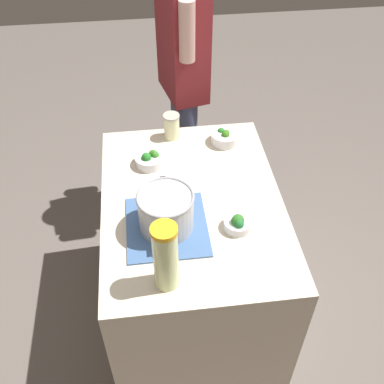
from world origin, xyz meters
name	(u,v)px	position (x,y,z in m)	size (l,w,h in m)	color
ground_plane	(192,309)	(0.00, 0.00, 0.00)	(8.00, 8.00, 0.00)	#645B55
counter_slab	(192,262)	(0.00, 0.00, 0.44)	(1.09, 0.79, 0.87)	beige
dish_cloth	(167,226)	(-0.14, 0.12, 0.88)	(0.36, 0.33, 0.01)	#446699
cooking_pot	(166,211)	(-0.14, 0.12, 0.97)	(0.30, 0.23, 0.17)	#B7B7BC
lemonade_pitcher	(166,257)	(-0.41, 0.14, 1.02)	(0.09, 0.09, 0.30)	beige
mason_jar	(172,126)	(0.47, 0.04, 0.94)	(0.08, 0.08, 0.13)	beige
broccoli_bowl_front	(150,159)	(0.27, 0.17, 0.90)	(0.14, 0.14, 0.08)	silver
broccoli_bowl_center	(225,137)	(0.39, -0.21, 0.90)	(0.14, 0.14, 0.08)	silver
broccoli_bowl_back	(238,223)	(-0.18, -0.16, 0.90)	(0.12, 0.12, 0.08)	silver
person_cook	(183,83)	(0.90, -0.06, 0.93)	(0.50, 0.27, 1.67)	#454E70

